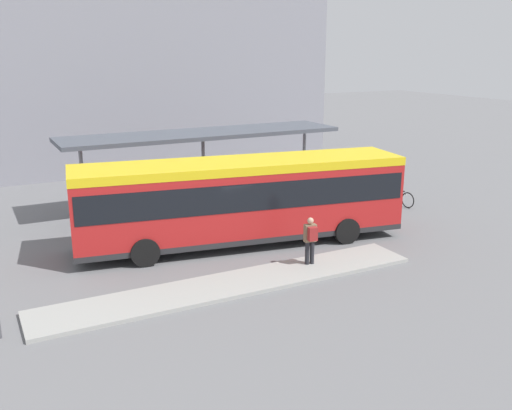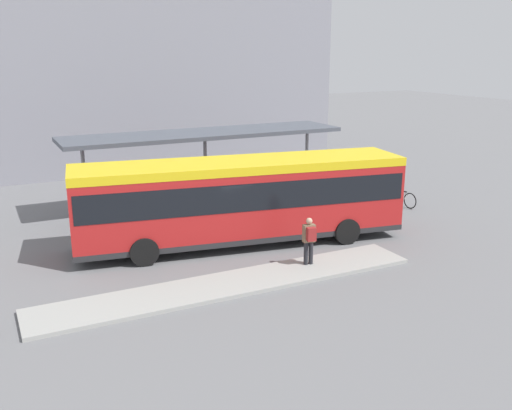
{
  "view_description": "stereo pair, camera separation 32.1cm",
  "coord_description": "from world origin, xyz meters",
  "px_view_note": "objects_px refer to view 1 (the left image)",
  "views": [
    {
      "loc": [
        -8.72,
        -17.92,
        6.94
      ],
      "look_at": [
        0.59,
        0.0,
        1.4
      ],
      "focal_mm": 40.0,
      "sensor_mm": 36.0,
      "label": 1
    },
    {
      "loc": [
        -8.44,
        -18.06,
        6.94
      ],
      "look_at": [
        0.59,
        0.0,
        1.4
      ],
      "focal_mm": 40.0,
      "sensor_mm": 36.0,
      "label": 2
    }
  ],
  "objects_px": {
    "pedestrian_waiting": "(311,238)",
    "bicycle_white": "(399,198)",
    "city_bus": "(242,196)",
    "bicycle_green": "(390,195)"
  },
  "relations": [
    {
      "from": "pedestrian_waiting",
      "to": "city_bus",
      "type": "bearing_deg",
      "value": 24.45
    },
    {
      "from": "bicycle_white",
      "to": "bicycle_green",
      "type": "distance_m",
      "value": 0.68
    },
    {
      "from": "pedestrian_waiting",
      "to": "bicycle_white",
      "type": "bearing_deg",
      "value": -50.91
    },
    {
      "from": "city_bus",
      "to": "pedestrian_waiting",
      "type": "xyz_separation_m",
      "value": [
        0.92,
        -3.2,
        -0.79
      ]
    },
    {
      "from": "city_bus",
      "to": "pedestrian_waiting",
      "type": "relative_size",
      "value": 7.66
    },
    {
      "from": "pedestrian_waiting",
      "to": "bicycle_green",
      "type": "bearing_deg",
      "value": -47.52
    },
    {
      "from": "bicycle_green",
      "to": "city_bus",
      "type": "bearing_deg",
      "value": -73.08
    },
    {
      "from": "city_bus",
      "to": "bicycle_white",
      "type": "xyz_separation_m",
      "value": [
        8.73,
        1.43,
        -1.45
      ]
    },
    {
      "from": "pedestrian_waiting",
      "to": "bicycle_green",
      "type": "height_order",
      "value": "pedestrian_waiting"
    },
    {
      "from": "bicycle_white",
      "to": "bicycle_green",
      "type": "xyz_separation_m",
      "value": [
        0.04,
        0.67,
        -0.03
      ]
    }
  ]
}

